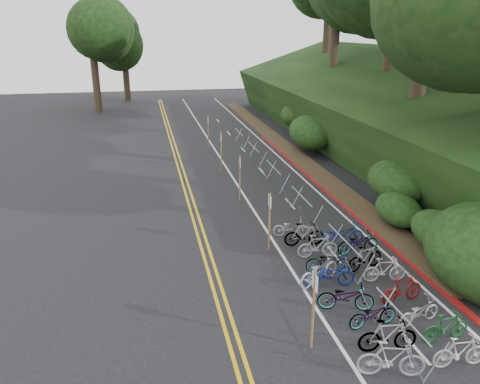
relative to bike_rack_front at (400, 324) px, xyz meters
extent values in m
plane|color=black|center=(-2.50, 2.05, -0.89)|extent=(120.00, 120.00, 0.00)
cube|color=gold|center=(-4.65, 12.05, -0.89)|extent=(0.12, 80.00, 0.01)
cube|color=gold|center=(-4.35, 12.05, -0.89)|extent=(0.12, 80.00, 0.01)
cube|color=silver|center=(-1.50, 12.05, -0.89)|extent=(0.12, 80.00, 0.01)
cube|color=silver|center=(2.70, 12.05, -0.89)|extent=(0.12, 80.00, 0.01)
cube|color=silver|center=(0.60, 0.05, -0.89)|extent=(0.10, 1.60, 0.01)
cube|color=silver|center=(0.60, 6.05, -0.89)|extent=(0.10, 1.60, 0.01)
cube|color=silver|center=(0.60, 12.05, -0.89)|extent=(0.10, 1.60, 0.01)
cube|color=silver|center=(0.60, 18.05, -0.89)|extent=(0.10, 1.60, 0.01)
cube|color=silver|center=(0.60, 24.05, -0.89)|extent=(0.10, 1.60, 0.01)
cube|color=silver|center=(0.60, 30.05, -0.89)|extent=(0.10, 1.60, 0.01)
cube|color=silver|center=(0.60, 36.05, -0.89)|extent=(0.10, 1.60, 0.01)
cube|color=maroon|center=(3.20, 14.05, -0.84)|extent=(0.25, 28.00, 0.10)
cube|color=black|center=(11.00, 24.05, 1.91)|extent=(12.32, 44.00, 9.11)
cube|color=#382819|center=(3.90, 24.05, -0.81)|extent=(1.40, 44.00, 0.16)
ellipsoid|color=#284C19|center=(4.70, 5.05, 0.15)|extent=(2.00, 2.80, 1.60)
ellipsoid|color=#284C19|center=(5.50, 10.05, 0.66)|extent=(2.60, 3.64, 2.08)
ellipsoid|color=#284C19|center=(6.70, 16.05, 1.10)|extent=(2.20, 3.08, 1.76)
ellipsoid|color=#284C19|center=(5.30, 22.05, 0.67)|extent=(3.00, 4.20, 2.40)
ellipsoid|color=#284C19|center=(6.00, 28.05, 0.83)|extent=(2.40, 3.36, 1.92)
ellipsoid|color=#284C19|center=(7.30, 32.05, 1.52)|extent=(2.80, 3.92, 2.24)
ellipsoid|color=#284C19|center=(4.50, 8.05, 0.01)|extent=(1.80, 2.52, 1.44)
ellipsoid|color=#284C19|center=(7.50, 20.05, 1.71)|extent=(3.20, 4.48, 2.56)
cylinder|color=#2D2319|center=(8.50, 14.05, 4.91)|extent=(0.85, 0.85, 6.60)
cylinder|color=#2D2319|center=(11.00, 22.05, 6.05)|extent=(0.90, 0.90, 7.48)
cylinder|color=#2D2319|center=(10.00, 30.05, 4.99)|extent=(0.83, 0.83, 6.16)
cylinder|color=#2D2319|center=(12.50, 38.05, 6.13)|extent=(0.88, 0.88, 7.04)
cylinder|color=#2D2319|center=(-11.50, 44.05, 1.97)|extent=(0.81, 0.81, 5.72)
ellipsoid|color=black|center=(-11.50, 44.05, 7.17)|extent=(7.82, 7.82, 7.43)
cylinder|color=#2D2319|center=(-8.50, 52.05, 1.75)|extent=(0.78, 0.78, 5.28)
ellipsoid|color=black|center=(-8.50, 52.05, 6.44)|extent=(6.85, 6.85, 6.50)
cylinder|color=#989EA8|center=(0.00, 0.00, 0.33)|extent=(0.05, 2.89, 0.05)
cylinder|color=#989EA8|center=(-0.28, -1.35, -0.28)|extent=(0.61, 0.04, 1.20)
cylinder|color=#989EA8|center=(0.28, -1.35, -0.28)|extent=(0.61, 0.04, 1.20)
cylinder|color=#989EA8|center=(-0.28, 1.35, -0.28)|extent=(0.61, 0.04, 1.20)
cylinder|color=#989EA8|center=(0.28, 1.35, -0.28)|extent=(0.61, 0.04, 1.20)
cylinder|color=#989EA8|center=(0.50, 5.05, 0.26)|extent=(0.05, 3.00, 0.05)
cylinder|color=#989EA8|center=(0.22, 3.65, -0.32)|extent=(0.58, 0.04, 1.13)
cylinder|color=#989EA8|center=(0.78, 3.65, -0.32)|extent=(0.58, 0.04, 1.13)
cylinder|color=#989EA8|center=(0.22, 6.45, -0.32)|extent=(0.58, 0.04, 1.13)
cylinder|color=#989EA8|center=(0.78, 6.45, -0.32)|extent=(0.58, 0.04, 1.13)
cylinder|color=#989EA8|center=(0.50, 10.05, 0.26)|extent=(0.05, 3.00, 0.05)
cylinder|color=#989EA8|center=(0.22, 8.65, -0.32)|extent=(0.58, 0.04, 1.13)
cylinder|color=#989EA8|center=(0.78, 8.65, -0.32)|extent=(0.58, 0.04, 1.13)
cylinder|color=#989EA8|center=(0.22, 11.45, -0.32)|extent=(0.58, 0.04, 1.13)
cylinder|color=#989EA8|center=(0.78, 11.45, -0.32)|extent=(0.58, 0.04, 1.13)
cylinder|color=#989EA8|center=(0.50, 15.05, 0.26)|extent=(0.05, 3.00, 0.05)
cylinder|color=#989EA8|center=(0.22, 13.65, -0.32)|extent=(0.58, 0.04, 1.13)
cylinder|color=#989EA8|center=(0.78, 13.65, -0.32)|extent=(0.58, 0.04, 1.13)
cylinder|color=#989EA8|center=(0.22, 16.45, -0.32)|extent=(0.58, 0.04, 1.13)
cylinder|color=#989EA8|center=(0.78, 16.45, -0.32)|extent=(0.58, 0.04, 1.13)
cylinder|color=#989EA8|center=(0.50, 20.05, 0.26)|extent=(0.05, 3.00, 0.05)
cylinder|color=#989EA8|center=(0.22, 18.65, -0.32)|extent=(0.58, 0.04, 1.13)
cylinder|color=#989EA8|center=(0.78, 18.65, -0.32)|extent=(0.58, 0.04, 1.13)
cylinder|color=#989EA8|center=(0.22, 21.45, -0.32)|extent=(0.58, 0.04, 1.13)
cylinder|color=#989EA8|center=(0.78, 21.45, -0.32)|extent=(0.58, 0.04, 1.13)
cylinder|color=#989EA8|center=(0.50, 25.05, 0.26)|extent=(0.05, 3.00, 0.05)
cylinder|color=#989EA8|center=(0.22, 23.65, -0.32)|extent=(0.58, 0.04, 1.13)
cylinder|color=#989EA8|center=(0.78, 23.65, -0.32)|extent=(0.58, 0.04, 1.13)
cylinder|color=#989EA8|center=(0.22, 26.45, -0.32)|extent=(0.58, 0.04, 1.13)
cylinder|color=#989EA8|center=(0.78, 26.45, -0.32)|extent=(0.58, 0.04, 1.13)
cylinder|color=brown|center=(-2.35, 0.65, 0.36)|extent=(0.08, 0.08, 2.50)
cube|color=silver|center=(-2.35, 0.65, 1.26)|extent=(0.02, 0.40, 0.50)
cylinder|color=brown|center=(-1.90, 7.05, 0.36)|extent=(0.08, 0.08, 2.50)
cube|color=silver|center=(-1.90, 7.05, 1.26)|extent=(0.02, 0.40, 0.50)
cylinder|color=brown|center=(-1.90, 13.05, 0.36)|extent=(0.08, 0.08, 2.50)
cube|color=silver|center=(-1.90, 13.05, 1.26)|extent=(0.02, 0.40, 0.50)
cylinder|color=brown|center=(-1.90, 19.05, 0.36)|extent=(0.08, 0.08, 2.50)
cube|color=silver|center=(-1.90, 19.05, 1.26)|extent=(0.02, 0.40, 0.50)
cylinder|color=brown|center=(-1.90, 25.05, 0.36)|extent=(0.08, 0.08, 2.50)
cube|color=silver|center=(-1.90, 25.05, 1.26)|extent=(0.02, 0.40, 0.50)
imported|color=#9E9EA3|center=(-0.85, 4.04, -0.38)|extent=(1.55, 2.05, 1.03)
imported|color=#9E9EA3|center=(-0.72, -0.90, -0.35)|extent=(0.96, 1.87, 1.08)
imported|color=beige|center=(1.30, -0.93, -0.42)|extent=(0.52, 1.60, 0.95)
imported|color=slate|center=(-0.30, 0.07, -0.37)|extent=(0.65, 1.77, 1.04)
imported|color=#144C1E|center=(1.60, 0.15, -0.42)|extent=(0.56, 1.59, 0.94)
imported|color=slate|center=(-0.16, 1.24, -0.47)|extent=(0.74, 1.68, 0.85)
imported|color=#9E9EA3|center=(1.32, 1.09, -0.48)|extent=(0.93, 1.68, 0.84)
imported|color=slate|center=(-0.60, 2.26, -0.41)|extent=(1.11, 1.94, 0.96)
imported|color=maroon|center=(1.42, 2.30, -0.40)|extent=(0.74, 1.69, 0.98)
imported|color=navy|center=(-0.58, 3.76, -0.41)|extent=(0.85, 1.92, 0.98)
imported|color=beige|center=(1.52, 3.66, -0.41)|extent=(0.61, 1.64, 0.96)
imported|color=slate|center=(-0.20, 4.74, -0.44)|extent=(0.90, 1.79, 0.90)
imported|color=slate|center=(1.24, 4.66, -0.39)|extent=(0.95, 1.74, 1.01)
imported|color=#9E9EA3|center=(-0.17, 5.96, -0.39)|extent=(0.57, 1.69, 1.00)
imported|color=slate|center=(1.57, 5.99, -0.42)|extent=(0.77, 1.85, 0.95)
imported|color=slate|center=(-0.35, 7.12, -0.38)|extent=(0.57, 1.74, 1.03)
imported|color=navy|center=(1.32, 6.94, -0.41)|extent=(0.73, 1.85, 0.96)
imported|color=#9E9EA3|center=(-0.60, 8.14, -0.47)|extent=(0.86, 1.67, 0.84)
camera|label=1|loc=(-6.66, -10.00, 7.83)|focal=35.00mm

